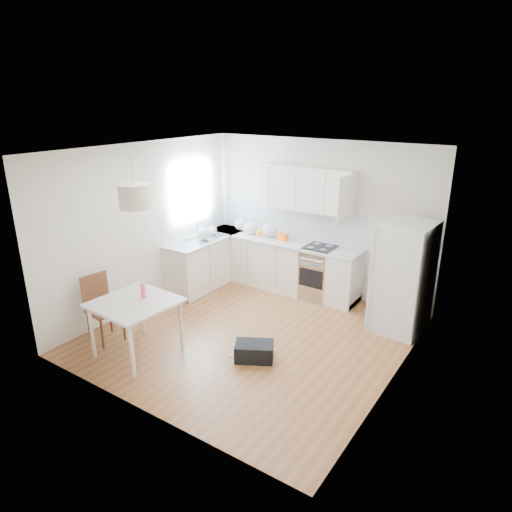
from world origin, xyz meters
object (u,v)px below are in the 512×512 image
Objects in this scene: dining_chair at (104,309)px; gym_bag at (254,351)px; dining_table at (135,307)px; refrigerator at (404,277)px.

dining_chair is 2.24m from gym_bag.
dining_table is 2.05× the size of gym_bag.
dining_table is 0.70m from dining_chair.
refrigerator is 1.71× the size of dining_chair.
dining_table is at bearing 6.50° from dining_chair.
refrigerator is 3.26× the size of gym_bag.
refrigerator is 1.59× the size of dining_table.
refrigerator reaches higher than dining_table.
dining_table reaches higher than gym_bag.
gym_bag is at bearing 27.39° from dining_chair.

